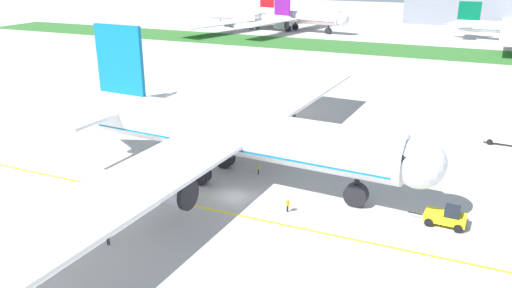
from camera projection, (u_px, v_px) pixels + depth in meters
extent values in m
plane|color=#ADAAA5|center=(234.00, 197.00, 60.27)|extent=(600.00, 600.00, 0.00)
cube|color=yellow|center=(219.00, 211.00, 56.86)|extent=(280.00, 0.36, 0.01)
cube|color=#2D6628|center=(391.00, 50.00, 157.68)|extent=(320.00, 24.00, 0.10)
cylinder|color=white|center=(235.00, 132.00, 62.68)|extent=(42.11, 8.35, 5.79)
cube|color=#0C6B9E|center=(235.00, 140.00, 63.03)|extent=(40.41, 7.79, 0.70)
sphere|color=white|center=(420.00, 163.00, 53.10)|extent=(5.50, 5.50, 5.50)
cone|color=white|center=(92.00, 105.00, 72.54)|extent=(6.66, 5.31, 4.92)
cube|color=#0C6B9E|center=(120.00, 60.00, 67.55)|extent=(7.55, 1.04, 9.27)
cube|color=white|center=(146.00, 97.00, 75.06)|extent=(5.16, 9.53, 0.41)
cube|color=white|center=(89.00, 118.00, 65.37)|extent=(5.16, 9.53, 0.41)
cube|color=white|center=(289.00, 96.00, 81.99)|extent=(11.50, 38.15, 0.46)
cube|color=white|center=(98.00, 205.00, 45.66)|extent=(11.50, 38.15, 0.46)
cylinder|color=#B7BABF|center=(273.00, 121.00, 74.97)|extent=(5.69, 3.52, 3.19)
cylinder|color=black|center=(290.00, 124.00, 73.80)|extent=(0.68, 3.37, 3.35)
cylinder|color=#B7BABF|center=(166.00, 189.00, 52.81)|extent=(5.69, 3.52, 3.19)
cylinder|color=black|center=(188.00, 195.00, 51.64)|extent=(0.68, 3.37, 3.35)
cylinder|color=black|center=(357.00, 186.00, 57.31)|extent=(0.61, 0.61, 2.24)
cylinder|color=black|center=(356.00, 195.00, 57.69)|extent=(2.82, 1.41, 2.75)
cylinder|color=black|center=(224.00, 150.00, 68.04)|extent=(0.61, 0.61, 2.24)
cylinder|color=black|center=(225.00, 158.00, 68.43)|extent=(2.82, 1.41, 2.75)
cylinder|color=black|center=(200.00, 165.00, 62.95)|extent=(0.61, 0.61, 2.24)
cylinder|color=black|center=(200.00, 174.00, 63.34)|extent=(2.82, 1.41, 2.75)
cube|color=black|center=(413.00, 156.00, 53.22)|extent=(2.29, 4.46, 1.04)
sphere|color=black|center=(147.00, 106.00, 71.64)|extent=(0.41, 0.41, 0.41)
sphere|color=black|center=(163.00, 109.00, 70.41)|extent=(0.41, 0.41, 0.41)
sphere|color=black|center=(180.00, 112.00, 69.18)|extent=(0.41, 0.41, 0.41)
sphere|color=black|center=(198.00, 114.00, 67.95)|extent=(0.41, 0.41, 0.41)
sphere|color=black|center=(216.00, 117.00, 66.72)|extent=(0.41, 0.41, 0.41)
sphere|color=black|center=(235.00, 120.00, 65.49)|extent=(0.41, 0.41, 0.41)
sphere|color=black|center=(255.00, 123.00, 64.26)|extent=(0.41, 0.41, 0.41)
sphere|color=black|center=(276.00, 127.00, 63.03)|extent=(0.41, 0.41, 0.41)
sphere|color=black|center=(297.00, 130.00, 61.80)|extent=(0.41, 0.41, 0.41)
sphere|color=black|center=(319.00, 133.00, 60.57)|extent=(0.41, 0.41, 0.41)
sphere|color=black|center=(342.00, 137.00, 59.34)|extent=(0.41, 0.41, 0.41)
sphere|color=black|center=(366.00, 141.00, 58.11)|extent=(0.41, 0.41, 0.41)
cube|color=yellow|center=(445.00, 217.00, 53.69)|extent=(4.34, 2.52, 0.83)
cube|color=black|center=(453.00, 211.00, 53.13)|extent=(1.62, 1.81, 0.90)
cylinder|color=black|center=(416.00, 213.00, 55.07)|extent=(1.80, 0.23, 0.12)
cylinder|color=black|center=(429.00, 222.00, 53.52)|extent=(0.92, 0.40, 0.90)
cylinder|color=black|center=(432.00, 213.00, 55.41)|extent=(0.92, 0.40, 0.90)
cylinder|color=black|center=(458.00, 229.00, 52.26)|extent=(0.92, 0.40, 0.90)
cylinder|color=black|center=(461.00, 219.00, 54.16)|extent=(0.92, 0.40, 0.90)
cylinder|color=black|center=(107.00, 241.00, 50.04)|extent=(0.12, 0.12, 0.82)
cylinder|color=orange|center=(105.00, 235.00, 49.85)|extent=(0.10, 0.10, 0.52)
cylinder|color=black|center=(109.00, 241.00, 49.98)|extent=(0.12, 0.12, 0.82)
cylinder|color=orange|center=(110.00, 236.00, 49.71)|extent=(0.10, 0.10, 0.52)
cube|color=orange|center=(107.00, 235.00, 49.77)|extent=(0.45, 0.28, 0.58)
sphere|color=brown|center=(107.00, 231.00, 49.63)|extent=(0.22, 0.22, 0.22)
cylinder|color=black|center=(258.00, 172.00, 66.36)|extent=(0.12, 0.12, 0.84)
cylinder|color=#BFE519|center=(259.00, 167.00, 65.98)|extent=(0.10, 0.10, 0.54)
cylinder|color=black|center=(258.00, 171.00, 66.54)|extent=(0.12, 0.12, 0.84)
cylinder|color=#BFE519|center=(258.00, 166.00, 66.44)|extent=(0.10, 0.10, 0.54)
cube|color=#BFE519|center=(258.00, 166.00, 66.20)|extent=(0.43, 0.51, 0.60)
sphere|color=tan|center=(258.00, 163.00, 66.05)|extent=(0.23, 0.23, 0.23)
cylinder|color=black|center=(288.00, 209.00, 56.48)|extent=(0.12, 0.12, 0.81)
cylinder|color=orange|center=(289.00, 204.00, 56.13)|extent=(0.09, 0.09, 0.52)
cylinder|color=black|center=(287.00, 208.00, 56.64)|extent=(0.12, 0.12, 0.81)
cylinder|color=orange|center=(286.00, 202.00, 56.52)|extent=(0.09, 0.09, 0.52)
cube|color=orange|center=(288.00, 203.00, 56.32)|extent=(0.48, 0.45, 0.58)
sphere|color=tan|center=(288.00, 200.00, 56.18)|extent=(0.22, 0.22, 0.22)
cube|color=white|center=(499.00, 132.00, 77.12)|extent=(4.52, 2.64, 2.71)
cylinder|color=black|center=(491.00, 137.00, 79.05)|extent=(0.92, 0.35, 0.90)
cylinder|color=black|center=(490.00, 142.00, 77.06)|extent=(0.92, 0.35, 0.90)
cylinder|color=white|center=(248.00, 17.00, 204.96)|extent=(40.38, 15.12, 3.90)
cube|color=#661472|center=(248.00, 19.00, 205.20)|extent=(38.73, 14.37, 0.47)
sphere|color=white|center=(210.00, 14.00, 217.84)|extent=(3.70, 3.70, 3.70)
cone|color=white|center=(292.00, 21.00, 191.58)|extent=(5.04, 4.38, 3.31)
cube|color=#661472|center=(282.00, 7.00, 192.93)|extent=(7.18, 2.42, 6.24)
cube|color=white|center=(278.00, 20.00, 191.18)|extent=(6.06, 7.24, 0.27)
cube|color=white|center=(290.00, 18.00, 196.81)|extent=(6.06, 7.24, 0.27)
cube|color=white|center=(217.00, 24.00, 189.19)|extent=(18.89, 37.87, 0.31)
cube|color=white|center=(282.00, 15.00, 218.63)|extent=(18.89, 37.87, 0.31)
cylinder|color=#B7BABF|center=(230.00, 25.00, 196.32)|extent=(4.15, 3.09, 2.14)
cylinder|color=black|center=(226.00, 24.00, 197.43)|extent=(0.93, 2.25, 2.25)
cylinder|color=#B7BABF|center=(268.00, 19.00, 213.78)|extent=(4.15, 3.09, 2.14)
cylinder|color=black|center=(265.00, 19.00, 214.89)|extent=(0.93, 2.25, 2.25)
cylinder|color=black|center=(221.00, 21.00, 215.20)|extent=(0.41, 0.41, 1.51)
cylinder|color=black|center=(221.00, 23.00, 215.46)|extent=(2.01, 1.32, 1.85)
cylinder|color=black|center=(251.00, 25.00, 202.46)|extent=(0.41, 0.41, 1.51)
cylinder|color=black|center=(251.00, 27.00, 202.72)|extent=(2.01, 1.32, 1.85)
cylinder|color=black|center=(258.00, 24.00, 205.42)|extent=(0.41, 0.41, 1.51)
cylinder|color=black|center=(258.00, 26.00, 205.68)|extent=(2.01, 1.32, 1.85)
cylinder|color=white|center=(298.00, 16.00, 195.86)|extent=(35.37, 12.13, 5.19)
cube|color=#B20C14|center=(298.00, 19.00, 196.18)|extent=(33.92, 11.44, 0.62)
sphere|color=white|center=(342.00, 19.00, 185.65)|extent=(4.93, 4.93, 4.93)
cone|color=white|center=(257.00, 12.00, 206.43)|extent=(6.48, 5.47, 4.41)
cube|color=white|center=(272.00, 11.00, 207.89)|extent=(5.45, 8.91, 0.36)
cube|color=white|center=(258.00, 13.00, 199.92)|extent=(5.45, 8.91, 0.36)
cube|color=white|center=(317.00, 14.00, 211.14)|extent=(13.90, 32.45, 0.42)
cube|color=white|center=(268.00, 22.00, 182.93)|extent=(13.90, 32.45, 0.42)
cylinder|color=#B7BABF|center=(311.00, 19.00, 205.66)|extent=(5.40, 3.79, 2.85)
cylinder|color=black|center=(316.00, 20.00, 204.34)|extent=(1.02, 3.02, 3.00)
cylinder|color=#B7BABF|center=(281.00, 25.00, 188.36)|extent=(5.40, 3.79, 2.85)
cylinder|color=black|center=(287.00, 25.00, 187.03)|extent=(1.02, 3.02, 3.00)
cylinder|color=black|center=(328.00, 28.00, 189.93)|extent=(0.54, 0.54, 2.01)
cylinder|color=black|center=(328.00, 31.00, 190.28)|extent=(2.64, 1.58, 2.46)
cylinder|color=black|center=(295.00, 24.00, 200.71)|extent=(0.54, 0.54, 2.01)
cylinder|color=black|center=(295.00, 27.00, 201.06)|extent=(2.64, 1.58, 2.46)
cylinder|color=black|center=(288.00, 26.00, 196.53)|extent=(0.54, 0.54, 2.01)
cylinder|color=black|center=(288.00, 28.00, 196.88)|extent=(2.64, 1.58, 2.46)
cone|color=white|center=(452.00, 24.00, 180.81)|extent=(4.50, 3.54, 3.38)
cube|color=#055938|center=(470.00, 11.00, 177.05)|extent=(7.54, 0.68, 6.37)
cube|color=white|center=(466.00, 23.00, 182.33)|extent=(4.84, 6.53, 0.28)
cube|color=white|center=(464.00, 25.00, 175.60)|extent=(4.84, 6.53, 0.28)
cylinder|color=black|center=(510.00, 35.00, 175.79)|extent=(0.42, 0.42, 1.54)
cylinder|color=black|center=(510.00, 37.00, 176.06)|extent=(1.92, 0.92, 1.89)
cylinder|color=black|center=(510.00, 37.00, 172.26)|extent=(0.42, 0.42, 1.54)
cylinder|color=black|center=(510.00, 39.00, 172.52)|extent=(1.92, 0.92, 1.89)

